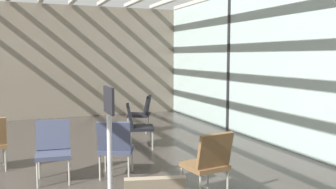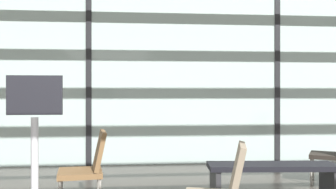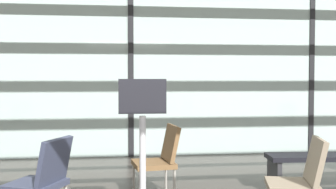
{
  "view_description": "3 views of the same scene",
  "coord_description": "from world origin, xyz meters",
  "px_view_note": "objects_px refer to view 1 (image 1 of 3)",
  "views": [
    {
      "loc": [
        4.33,
        0.37,
        1.8
      ],
      "look_at": [
        0.7,
        1.86,
        1.4
      ],
      "focal_mm": 39.88,
      "sensor_mm": 36.0,
      "label": 1
    },
    {
      "loc": [
        0.79,
        -1.77,
        1.29
      ],
      "look_at": [
        1.67,
        7.76,
        1.27
      ],
      "focal_mm": 40.65,
      "sensor_mm": 36.0,
      "label": 2
    },
    {
      "loc": [
        -0.21,
        -2.34,
        1.44
      ],
      "look_at": [
        1.02,
        7.89,
        1.04
      ],
      "focal_mm": 43.38,
      "sensor_mm": 36.0,
      "label": 3
    }
  ],
  "objects_px": {
    "lounge_chair_2": "(142,111)",
    "info_sign": "(110,150)",
    "lounge_chair_3": "(136,123)",
    "lounge_chair_1": "(209,160)",
    "lounge_chair_5": "(53,147)",
    "lounge_chair_7": "(115,145)"
  },
  "relations": [
    {
      "from": "lounge_chair_1",
      "to": "lounge_chair_3",
      "type": "distance_m",
      "value": 2.84
    },
    {
      "from": "info_sign",
      "to": "lounge_chair_1",
      "type": "bearing_deg",
      "value": 76.4
    },
    {
      "from": "lounge_chair_3",
      "to": "lounge_chair_5",
      "type": "bearing_deg",
      "value": 144.68
    },
    {
      "from": "lounge_chair_7",
      "to": "lounge_chair_5",
      "type": "bearing_deg",
      "value": 8.13
    },
    {
      "from": "lounge_chair_2",
      "to": "lounge_chair_7",
      "type": "relative_size",
      "value": 1.0
    },
    {
      "from": "lounge_chair_1",
      "to": "lounge_chair_3",
      "type": "xyz_separation_m",
      "value": [
        -2.84,
        -0.06,
        0.0
      ]
    },
    {
      "from": "lounge_chair_1",
      "to": "lounge_chair_7",
      "type": "distance_m",
      "value": 1.52
    },
    {
      "from": "lounge_chair_1",
      "to": "lounge_chair_2",
      "type": "xyz_separation_m",
      "value": [
        -4.33,
        0.55,
        0.0
      ]
    },
    {
      "from": "lounge_chair_3",
      "to": "lounge_chair_2",
      "type": "bearing_deg",
      "value": -6.57
    },
    {
      "from": "lounge_chair_3",
      "to": "info_sign",
      "type": "height_order",
      "value": "info_sign"
    },
    {
      "from": "lounge_chair_2",
      "to": "lounge_chair_7",
      "type": "bearing_deg",
      "value": 3.67
    },
    {
      "from": "lounge_chair_5",
      "to": "lounge_chair_7",
      "type": "relative_size",
      "value": 1.0
    },
    {
      "from": "lounge_chair_1",
      "to": "info_sign",
      "type": "xyz_separation_m",
      "value": [
        -0.29,
        -1.2,
        0.18
      ]
    },
    {
      "from": "lounge_chair_1",
      "to": "lounge_chair_5",
      "type": "xyz_separation_m",
      "value": [
        -1.48,
        -1.74,
        0.0
      ]
    },
    {
      "from": "lounge_chair_1",
      "to": "lounge_chair_5",
      "type": "bearing_deg",
      "value": -47.95
    },
    {
      "from": "lounge_chair_1",
      "to": "lounge_chair_2",
      "type": "bearing_deg",
      "value": -104.92
    },
    {
      "from": "lounge_chair_2",
      "to": "info_sign",
      "type": "bearing_deg",
      "value": 5.22
    },
    {
      "from": "lounge_chair_2",
      "to": "lounge_chair_5",
      "type": "xyz_separation_m",
      "value": [
        2.85,
        -2.3,
        0.0
      ]
    },
    {
      "from": "lounge_chair_2",
      "to": "lounge_chair_3",
      "type": "bearing_deg",
      "value": 6.31
    },
    {
      "from": "lounge_chair_1",
      "to": "lounge_chair_2",
      "type": "relative_size",
      "value": 1.0
    },
    {
      "from": "lounge_chair_3",
      "to": "info_sign",
      "type": "xyz_separation_m",
      "value": [
        2.55,
        -1.14,
        0.18
      ]
    },
    {
      "from": "lounge_chair_3",
      "to": "lounge_chair_1",
      "type": "bearing_deg",
      "value": -163.09
    }
  ]
}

